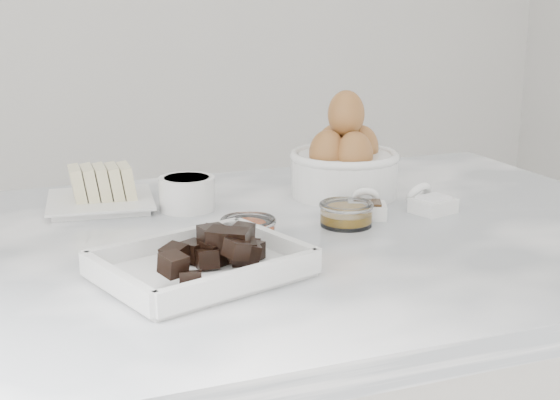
{
  "coord_description": "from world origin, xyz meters",
  "views": [
    {
      "loc": [
        -0.38,
        -1.0,
        1.27
      ],
      "look_at": [
        0.02,
        0.03,
        0.98
      ],
      "focal_mm": 50.0,
      "sensor_mm": 36.0,
      "label": 1
    }
  ],
  "objects_px": {
    "egg_bowl": "(344,162)",
    "honey_bowl": "(346,214)",
    "chocolate_dish": "(201,258)",
    "vanilla_spoon": "(366,207)",
    "sugar_ramekin": "(187,192)",
    "butter_plate": "(98,192)",
    "salt_spoon": "(429,202)",
    "zest_bowl": "(248,229)"
  },
  "relations": [
    {
      "from": "butter_plate",
      "to": "egg_bowl",
      "type": "xyz_separation_m",
      "value": [
        0.4,
        -0.07,
        0.03
      ]
    },
    {
      "from": "butter_plate",
      "to": "salt_spoon",
      "type": "height_order",
      "value": "butter_plate"
    },
    {
      "from": "chocolate_dish",
      "to": "egg_bowl",
      "type": "height_order",
      "value": "egg_bowl"
    },
    {
      "from": "butter_plate",
      "to": "honey_bowl",
      "type": "relative_size",
      "value": 2.28
    },
    {
      "from": "chocolate_dish",
      "to": "salt_spoon",
      "type": "relative_size",
      "value": 3.21
    },
    {
      "from": "butter_plate",
      "to": "sugar_ramekin",
      "type": "xyz_separation_m",
      "value": [
        0.13,
        -0.07,
        0.0
      ]
    },
    {
      "from": "egg_bowl",
      "to": "chocolate_dish",
      "type": "bearing_deg",
      "value": -138.35
    },
    {
      "from": "sugar_ramekin",
      "to": "egg_bowl",
      "type": "distance_m",
      "value": 0.27
    },
    {
      "from": "honey_bowl",
      "to": "zest_bowl",
      "type": "xyz_separation_m",
      "value": [
        -0.16,
        -0.02,
        0.0
      ]
    },
    {
      "from": "butter_plate",
      "to": "sugar_ramekin",
      "type": "bearing_deg",
      "value": -27.35
    },
    {
      "from": "sugar_ramekin",
      "to": "chocolate_dish",
      "type": "bearing_deg",
      "value": -101.32
    },
    {
      "from": "honey_bowl",
      "to": "vanilla_spoon",
      "type": "height_order",
      "value": "vanilla_spoon"
    },
    {
      "from": "sugar_ramekin",
      "to": "salt_spoon",
      "type": "xyz_separation_m",
      "value": [
        0.35,
        -0.15,
        -0.01
      ]
    },
    {
      "from": "chocolate_dish",
      "to": "butter_plate",
      "type": "relative_size",
      "value": 1.52
    },
    {
      "from": "egg_bowl",
      "to": "zest_bowl",
      "type": "bearing_deg",
      "value": -141.84
    },
    {
      "from": "salt_spoon",
      "to": "vanilla_spoon",
      "type": "bearing_deg",
      "value": 173.07
    },
    {
      "from": "zest_bowl",
      "to": "honey_bowl",
      "type": "bearing_deg",
      "value": 7.81
    },
    {
      "from": "chocolate_dish",
      "to": "egg_bowl",
      "type": "distance_m",
      "value": 0.45
    },
    {
      "from": "egg_bowl",
      "to": "salt_spoon",
      "type": "distance_m",
      "value": 0.17
    },
    {
      "from": "egg_bowl",
      "to": "vanilla_spoon",
      "type": "xyz_separation_m",
      "value": [
        -0.02,
        -0.13,
        -0.04
      ]
    },
    {
      "from": "egg_bowl",
      "to": "vanilla_spoon",
      "type": "distance_m",
      "value": 0.14
    },
    {
      "from": "chocolate_dish",
      "to": "vanilla_spoon",
      "type": "xyz_separation_m",
      "value": [
        0.31,
        0.17,
        -0.01
      ]
    },
    {
      "from": "sugar_ramekin",
      "to": "honey_bowl",
      "type": "relative_size",
      "value": 1.09
    },
    {
      "from": "chocolate_dish",
      "to": "butter_plate",
      "type": "distance_m",
      "value": 0.38
    },
    {
      "from": "chocolate_dish",
      "to": "sugar_ramekin",
      "type": "relative_size",
      "value": 3.18
    },
    {
      "from": "chocolate_dish",
      "to": "zest_bowl",
      "type": "bearing_deg",
      "value": 48.73
    },
    {
      "from": "chocolate_dish",
      "to": "zest_bowl",
      "type": "xyz_separation_m",
      "value": [
        0.1,
        0.11,
        -0.01
      ]
    },
    {
      "from": "chocolate_dish",
      "to": "egg_bowl",
      "type": "relative_size",
      "value": 1.51
    },
    {
      "from": "chocolate_dish",
      "to": "sugar_ramekin",
      "type": "bearing_deg",
      "value": 78.68
    },
    {
      "from": "salt_spoon",
      "to": "sugar_ramekin",
      "type": "bearing_deg",
      "value": 157.09
    },
    {
      "from": "egg_bowl",
      "to": "salt_spoon",
      "type": "relative_size",
      "value": 2.13
    },
    {
      "from": "egg_bowl",
      "to": "butter_plate",
      "type": "bearing_deg",
      "value": 169.54
    },
    {
      "from": "butter_plate",
      "to": "salt_spoon",
      "type": "xyz_separation_m",
      "value": [
        0.48,
        -0.22,
        -0.01
      ]
    },
    {
      "from": "egg_bowl",
      "to": "honey_bowl",
      "type": "height_order",
      "value": "egg_bowl"
    },
    {
      "from": "egg_bowl",
      "to": "salt_spoon",
      "type": "bearing_deg",
      "value": -60.33
    },
    {
      "from": "chocolate_dish",
      "to": "butter_plate",
      "type": "height_order",
      "value": "butter_plate"
    },
    {
      "from": "butter_plate",
      "to": "egg_bowl",
      "type": "bearing_deg",
      "value": -10.46
    },
    {
      "from": "chocolate_dish",
      "to": "honey_bowl",
      "type": "relative_size",
      "value": 3.47
    },
    {
      "from": "honey_bowl",
      "to": "salt_spoon",
      "type": "distance_m",
      "value": 0.16
    },
    {
      "from": "salt_spoon",
      "to": "honey_bowl",
      "type": "bearing_deg",
      "value": -172.41
    },
    {
      "from": "egg_bowl",
      "to": "sugar_ramekin",
      "type": "bearing_deg",
      "value": 178.5
    },
    {
      "from": "butter_plate",
      "to": "vanilla_spoon",
      "type": "xyz_separation_m",
      "value": [
        0.38,
        -0.2,
        -0.01
      ]
    }
  ]
}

